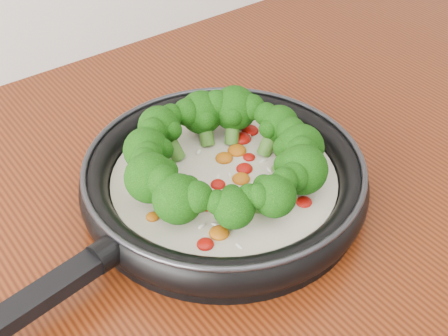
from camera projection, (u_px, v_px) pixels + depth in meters
skillet at (222, 175)px, 0.77m from camera, size 0.57×0.40×0.10m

